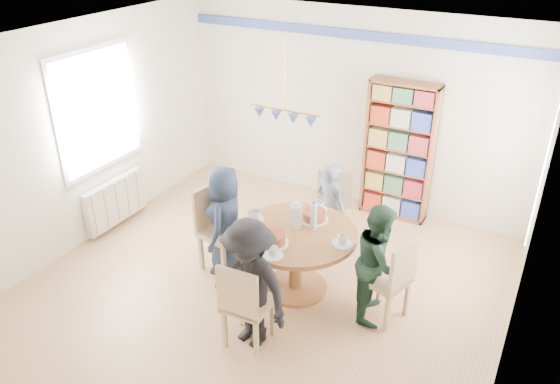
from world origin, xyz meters
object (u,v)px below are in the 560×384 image
Objects in this scene: chair_near at (244,302)px; person_far at (330,208)px; person_right at (379,262)px; radiator at (116,201)px; chair_left at (217,224)px; person_left at (226,221)px; bookshelf at (399,153)px; dining_table at (297,247)px; chair_right at (393,277)px; chair_far at (333,208)px; person_near at (250,285)px.

person_far is (0.02, 1.93, 0.06)m from chair_near.
person_far is at bearing 34.58° from person_right.
chair_left reaches higher than radiator.
person_left is at bearing -4.54° from radiator.
chair_near is at bearing -22.66° from radiator.
person_left reaches higher than chair_left.
chair_near is at bearing -97.80° from bookshelf.
dining_table is at bearing 79.87° from person_left.
person_left reaches higher than person_right.
person_right is (-0.16, 0.02, 0.11)m from chair_right.
person_left is (1.85, -0.15, 0.30)m from radiator.
person_right is 0.68× the size of bookshelf.
person_far is 1.35m from bookshelf.
chair_far is 0.77× the size of person_right.
dining_table is 2.21m from bookshelf.
chair_left is 1.37m from person_far.
person_left is (-1.94, -0.07, 0.13)m from chair_right.
chair_far reaches higher than dining_table.
person_left is 1.79m from person_right.
chair_left is 0.78× the size of person_left.
chair_far is at bearing 127.29° from person_left.
person_right is at bearing 173.22° from chair_right.
chair_right is 0.51× the size of bookshelf.
person_left is at bearing -129.44° from chair_far.
radiator is 0.98× the size of chair_left.
bookshelf is (-0.66, 2.12, 0.40)m from chair_right.
chair_left is 0.80× the size of person_right.
person_near reaches higher than chair_near.
chair_right is 0.96× the size of chair_far.
chair_near is 3.22m from bookshelf.
person_left is 0.70× the size of bookshelf.
dining_table is 0.90m from person_far.
person_right is at bearing 2.35° from dining_table.
chair_right is 1.46m from chair_far.
chair_far is 1.04× the size of chair_near.
chair_far is 1.36m from person_left.
chair_far is 0.73× the size of person_near.
chair_far is 2.03m from chair_near.
person_left is 0.96× the size of person_near.
person_left is 1.25m from person_near.
chair_far is (2.71, 0.90, 0.19)m from radiator.
chair_far is at bearing 45.81° from chair_left.
bookshelf is at bearing 56.70° from chair_left.
radiator is 0.53× the size of bookshelf.
chair_near is 0.73× the size of person_left.
chair_right is at bearing 156.98° from person_far.
person_near is at bearing 80.19° from chair_near.
person_left is at bearing 80.51° from person_right.
chair_left is (1.71, -0.13, 0.21)m from radiator.
chair_near is 0.81× the size of person_far.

